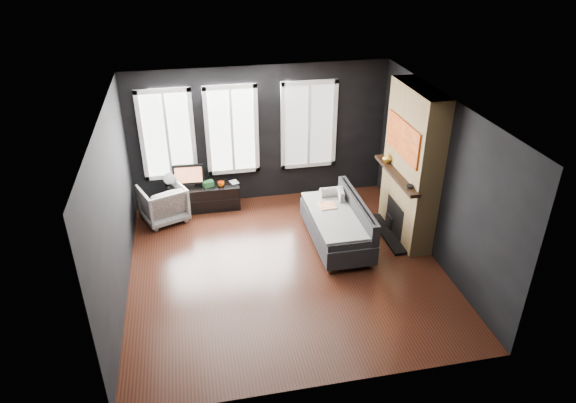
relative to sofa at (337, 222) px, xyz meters
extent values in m
plane|color=black|center=(-1.01, -0.57, -0.41)|extent=(5.00, 5.00, 0.00)
plane|color=white|center=(-1.01, -0.57, 2.29)|extent=(5.00, 5.00, 0.00)
cube|color=black|center=(-1.01, 1.93, 0.94)|extent=(5.00, 0.02, 2.70)
cube|color=black|center=(-3.51, -0.57, 0.94)|extent=(0.02, 5.00, 2.70)
cube|color=black|center=(1.49, -0.57, 0.94)|extent=(0.02, 5.00, 2.70)
cube|color=gray|center=(0.21, 0.49, 0.18)|extent=(0.11, 0.34, 0.33)
imported|color=silver|center=(-2.96, 1.38, -0.02)|extent=(0.97, 0.94, 0.78)
imported|color=#F65A02|center=(-1.85, 1.61, 0.14)|extent=(0.13, 0.10, 0.13)
imported|color=#BEAD91|center=(-1.66, 1.70, 0.17)|extent=(0.14, 0.06, 0.20)
cube|color=#276831|center=(-2.09, 1.66, 0.13)|extent=(0.23, 0.18, 0.11)
imported|color=orange|center=(1.04, 0.48, 0.91)|extent=(0.19, 0.20, 0.18)
cylinder|color=black|center=(1.04, -0.52, 0.84)|extent=(0.15, 0.15, 0.04)
camera|label=1|loc=(-2.34, -7.31, 4.56)|focal=32.00mm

